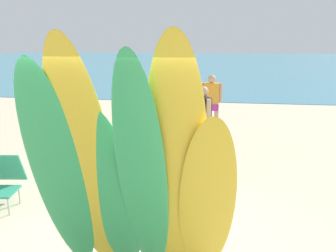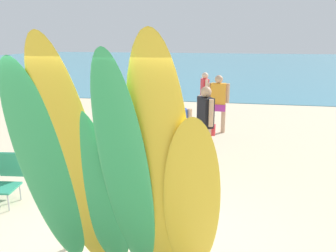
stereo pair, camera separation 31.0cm
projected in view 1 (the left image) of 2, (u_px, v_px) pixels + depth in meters
The scene contains 14 objects.
ground at pixel (198, 89), 17.76m from camera, with size 60.00×60.00×0.00m, color beige.
ocean_water at pixel (206, 64), 33.41m from camera, with size 60.00×40.00×0.02m, color teal.
surfboard_rack at pixel (144, 218), 4.20m from camera, with size 1.83×0.07×0.71m.
surfboard_green_0 at pixel (61, 180), 3.46m from camera, with size 0.55×0.08×2.67m, color #38B266.
surfboard_yellow_1 at pixel (89, 173), 3.38m from camera, with size 0.58×0.06×2.88m, color yellow.
surfboard_green_2 at pixel (114, 200), 3.54m from camera, with size 0.52×0.06×2.17m, color #38B266.
surfboard_green_3 at pixel (143, 184), 3.27m from camera, with size 0.46×0.06×2.78m, color #38B266.
surfboard_yellow_4 at pixel (177, 177), 3.25m from camera, with size 0.58×0.07×2.89m, color yellow.
surfboard_yellow_5 at pixel (207, 207), 3.40m from camera, with size 0.55×0.06×2.18m, color yellow.
beachgoer_by_water at pixel (175, 132), 6.51m from camera, with size 0.57×0.29×1.55m.
beachgoer_midbeach at pixel (202, 119), 7.28m from camera, with size 0.43×0.55×1.65m.
beachgoer_strolling at pixel (211, 99), 9.67m from camera, with size 0.61×0.26×1.61m.
beachgoer_photographing at pixel (196, 92), 11.18m from camera, with size 0.40×0.55×1.52m.
beach_chair_red at pixel (4, 179), 5.55m from camera, with size 0.57×0.74×0.82m.
Camera 1 is at (0.78, -3.71, 2.66)m, focal length 37.07 mm.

